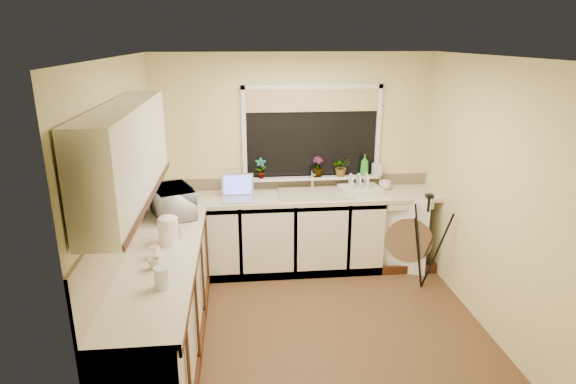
{
  "coord_description": "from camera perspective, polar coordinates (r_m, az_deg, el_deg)",
  "views": [
    {
      "loc": [
        -0.63,
        -3.96,
        2.6
      ],
      "look_at": [
        -0.17,
        0.55,
        1.15
      ],
      "focal_mm": 30.26,
      "sensor_mm": 36.0,
      "label": 1
    }
  ],
  "objects": [
    {
      "name": "microwave",
      "position": [
        4.93,
        -13.35,
        -1.13
      ],
      "size": [
        0.53,
        0.62,
        0.29
      ],
      "primitive_type": "imported",
      "rotation": [
        0.0,
        0.0,
        1.98
      ],
      "color": "white",
      "rests_on": "worktop_left"
    },
    {
      "name": "plant_c",
      "position": [
        5.63,
        3.5,
        2.97
      ],
      "size": [
        0.15,
        0.15,
        0.23
      ],
      "primitive_type": "imported",
      "rotation": [
        0.0,
        0.0,
        0.17
      ],
      "color": "#999999",
      "rests_on": "windowsill"
    },
    {
      "name": "base_cabinet_left",
      "position": [
        4.31,
        -14.34,
        -13.13
      ],
      "size": [
        0.54,
        2.4,
        0.86
      ],
      "primitive_type": "cube",
      "color": "silver",
      "rests_on": "floor"
    },
    {
      "name": "plant_a",
      "position": [
        5.55,
        -3.21,
        2.8
      ],
      "size": [
        0.13,
        0.09,
        0.24
      ],
      "primitive_type": "imported",
      "rotation": [
        0.0,
        0.0,
        0.03
      ],
      "color": "#999999",
      "rests_on": "windowsill"
    },
    {
      "name": "steel_jar",
      "position": [
        4.06,
        -15.34,
        -6.82
      ],
      "size": [
        0.08,
        0.08,
        0.11
      ],
      "primitive_type": "cylinder",
      "color": "white",
      "rests_on": "worktop_left"
    },
    {
      "name": "splashback_left",
      "position": [
        4.06,
        -19.12,
        -4.59
      ],
      "size": [
        0.02,
        2.4,
        0.45
      ],
      "primitive_type": "cube",
      "color": "beige",
      "rests_on": "wall_left"
    },
    {
      "name": "window_glass",
      "position": [
        5.61,
        2.81,
        6.92
      ],
      "size": [
        1.5,
        0.02,
        1.0
      ],
      "primitive_type": "cube",
      "color": "black",
      "rests_on": "wall_back"
    },
    {
      "name": "wall_back",
      "position": [
        5.66,
        0.73,
        3.69
      ],
      "size": [
        3.2,
        0.0,
        3.2
      ],
      "primitive_type": "plane",
      "rotation": [
        1.57,
        0.0,
        0.0
      ],
      "color": "beige",
      "rests_on": "ground"
    },
    {
      "name": "cup_back",
      "position": [
        5.77,
        11.3,
        0.8
      ],
      "size": [
        0.14,
        0.14,
        0.11
      ],
      "primitive_type": "imported",
      "rotation": [
        0.0,
        0.0,
        0.02
      ],
      "color": "white",
      "rests_on": "worktop_back"
    },
    {
      "name": "window_blind",
      "position": [
        5.52,
        2.91,
        10.7
      ],
      "size": [
        1.5,
        0.02,
        0.25
      ],
      "primitive_type": "cube",
      "color": "tan",
      "rests_on": "wall_back"
    },
    {
      "name": "dish_rack",
      "position": [
        5.61,
        8.48,
        0.26
      ],
      "size": [
        0.48,
        0.38,
        0.07
      ],
      "primitive_type": "cube",
      "rotation": [
        0.0,
        0.0,
        0.1
      ],
      "color": "silver",
      "rests_on": "worktop_back"
    },
    {
      "name": "splashback_back",
      "position": [
        5.72,
        0.74,
        1.18
      ],
      "size": [
        3.2,
        0.02,
        0.14
      ],
      "primitive_type": "cube",
      "color": "beige",
      "rests_on": "wall_back"
    },
    {
      "name": "cup_left",
      "position": [
        3.9,
        -15.47,
        -8.13
      ],
      "size": [
        0.12,
        0.12,
        0.08
      ],
      "primitive_type": "imported",
      "rotation": [
        0.0,
        0.0,
        0.42
      ],
      "color": "beige",
      "rests_on": "worktop_left"
    },
    {
      "name": "floor",
      "position": [
        4.78,
        2.79,
        -15.25
      ],
      "size": [
        3.2,
        3.2,
        0.0
      ],
      "primitive_type": "plane",
      "color": "brown",
      "rests_on": "ground"
    },
    {
      "name": "laptop",
      "position": [
        5.36,
        -5.95,
        -0.08
      ],
      "size": [
        0.36,
        0.31,
        0.26
      ],
      "rotation": [
        0.0,
        0.0,
        -0.03
      ],
      "color": "#9E9FA6",
      "rests_on": "worktop_back"
    },
    {
      "name": "sink",
      "position": [
        5.49,
        3.15,
        -0.18
      ],
      "size": [
        0.82,
        0.46,
        0.03
      ],
      "primitive_type": "cube",
      "color": "tan",
      "rests_on": "worktop_back"
    },
    {
      "name": "tripod",
      "position": [
        5.36,
        15.82,
        -5.66
      ],
      "size": [
        0.66,
        0.66,
        1.06
      ],
      "primitive_type": null,
      "rotation": [
        0.0,
        0.0,
        -0.36
      ],
      "color": "black",
      "rests_on": "floor"
    },
    {
      "name": "wall_right",
      "position": [
        4.75,
        22.49,
        -0.49
      ],
      "size": [
        0.0,
        3.0,
        3.0
      ],
      "primitive_type": "plane",
      "rotation": [
        1.57,
        0.0,
        -1.57
      ],
      "color": "beige",
      "rests_on": "ground"
    },
    {
      "name": "glass_jug",
      "position": [
        3.59,
        -14.59,
        -9.73
      ],
      "size": [
        0.11,
        0.11,
        0.16
      ],
      "primitive_type": "cylinder",
      "color": "silver",
      "rests_on": "worktop_left"
    },
    {
      "name": "plant_d",
      "position": [
        5.68,
        6.28,
        2.97
      ],
      "size": [
        0.22,
        0.2,
        0.23
      ],
      "primitive_type": "imported",
      "rotation": [
        0.0,
        0.0,
        0.1
      ],
      "color": "#999999",
      "rests_on": "windowsill"
    },
    {
      "name": "kettle",
      "position": [
        4.29,
        -13.86,
        -4.51
      ],
      "size": [
        0.17,
        0.17,
        0.23
      ],
      "primitive_type": "cylinder",
      "color": "white",
      "rests_on": "worktop_left"
    },
    {
      "name": "soap_bottle_green",
      "position": [
        5.73,
        8.97,
        3.13
      ],
      "size": [
        0.12,
        0.12,
        0.25
      ],
      "primitive_type": "imported",
      "rotation": [
        0.0,
        0.0,
        -0.32
      ],
      "color": "green",
      "rests_on": "windowsill"
    },
    {
      "name": "ceiling",
      "position": [
        4.01,
        3.32,
        15.57
      ],
      "size": [
        3.2,
        3.2,
        0.0
      ],
      "primitive_type": "plane",
      "rotation": [
        3.14,
        0.0,
        0.0
      ],
      "color": "white",
      "rests_on": "ground"
    },
    {
      "name": "worktop_back",
      "position": [
        5.47,
        1.07,
        -0.58
      ],
      "size": [
        3.2,
        0.6,
        0.04
      ],
      "primitive_type": "cube",
      "color": "beige",
      "rests_on": "base_cabinet_back"
    },
    {
      "name": "wall_left",
      "position": [
        4.3,
        -18.55,
        -1.85
      ],
      "size": [
        0.0,
        3.0,
        3.0
      ],
      "primitive_type": "plane",
      "rotation": [
        1.57,
        0.0,
        1.57
      ],
      "color": "beige",
      "rests_on": "ground"
    },
    {
      "name": "worktop_left",
      "position": [
        4.1,
        -14.82,
        -7.7
      ],
      "size": [
        0.6,
        2.4,
        0.04
      ],
      "primitive_type": "cube",
      "color": "beige",
      "rests_on": "base_cabinet_left"
    },
    {
      "name": "soap_bottle_clear",
      "position": [
        5.77,
        10.43,
        2.93
      ],
      "size": [
        0.11,
        0.11,
        0.21
      ],
      "primitive_type": "imported",
      "rotation": [
        0.0,
        0.0,
        0.15
      ],
      "color": "#999999",
      "rests_on": "windowsill"
    },
    {
      "name": "faucet",
      "position": [
        5.63,
        2.89,
        1.41
      ],
      "size": [
        0.03,
        0.03,
        0.24
      ],
      "primitive_type": "cylinder",
      "color": "silver",
      "rests_on": "worktop_back"
    },
    {
      "name": "windowsill",
      "position": [
        5.67,
        2.81,
        1.7
      ],
      "size": [
        1.6,
        0.14,
        0.03
      ],
      "primitive_type": "cube",
      "color": "white",
      "rests_on": "wall_back"
    },
    {
      "name": "washing_machine",
      "position": [
        5.92,
        12.99,
        -4.09
      ],
      "size": [
        0.8,
        0.78,
        0.89
      ],
      "primitive_type": "cube",
      "rotation": [
        0.0,
        0.0,
        -0.34
      ],
      "color": "white",
      "rests_on": "floor"
    },
    {
      "name": "base_cabinet_back",
      "position": [
        5.61,
        -2.27,
        -5.05
      ],
      "size": [
        2.55,
        0.6,
        0.86
      ],
      "primitive_type": "cube",
      "color": "silver",
      "rests_on": "floor"
    },
    {
      "name": "wall_front",
      "position": [
        2.89,
        7.62,
        -10.87
      ],
      "size": [
        3.2,
        0.0,
        3.2
      ],
      "primitive_type": "plane",
      "rotation": [
        -1.57,
        0.0,
        0.0
      ],
      "color": "beige",
      "rests_on": "ground"
    },
    {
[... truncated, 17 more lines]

